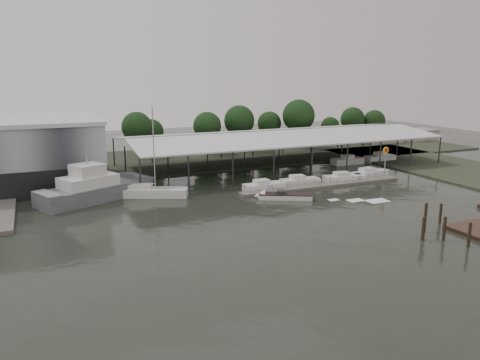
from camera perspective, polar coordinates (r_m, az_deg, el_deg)
name	(u,v)px	position (r m, az deg, el deg)	size (l,w,h in m)	color
ground	(267,216)	(58.18, 3.28, -4.36)	(200.00, 200.00, 0.00)	black
land_strip_far	(173,160)	(96.39, -8.23, 2.45)	(140.00, 30.00, 0.30)	#323729
land_strip_east	(462,171)	(93.82, 25.48, 1.05)	(20.00, 60.00, 0.30)	#323729
storage_warehouse	(18,153)	(80.20, -25.47, 3.03)	(24.50, 20.50, 10.50)	#9AA0A3
covered_boat_shed	(279,134)	(89.01, 4.82, 5.62)	(58.24, 24.00, 6.96)	silver
trawler_dock	(2,212)	(65.69, -27.01, -3.54)	(3.00, 18.00, 0.50)	#615C55
floating_dock	(323,186)	(73.89, 10.09, -0.68)	(28.00, 2.00, 1.40)	#615C55
shell_fuel_sign	(386,157)	(80.41, 17.32, 2.73)	(1.10, 0.18, 5.55)	#939598
distant_commercial_buildings	(391,135)	(127.46, 17.91, 5.25)	(22.00, 8.00, 4.00)	gray
grey_trawler	(96,189)	(68.12, -17.18, -1.00)	(16.85, 11.34, 8.84)	slate
white_sailboat	(151,192)	(68.10, -10.83, -1.46)	(10.30, 6.51, 13.08)	silver
speedboat_underway	(281,196)	(65.91, 4.97, -1.98)	(17.49, 10.34, 2.00)	silver
moored_cruiser_0	(264,186)	(70.76, 2.93, -0.75)	(6.50, 2.25, 1.70)	silver
moored_cruiser_1	(300,181)	(74.45, 7.27, -0.15)	(6.47, 2.71, 1.70)	silver
moored_cruiser_2	(344,178)	(78.07, 12.52, 0.24)	(7.07, 3.15, 1.70)	silver
moored_cruiser_3	(369,174)	(82.58, 15.43, 0.76)	(7.73, 3.31, 1.70)	silver
mooring_pilings	(447,228)	(54.83, 23.94, -5.41)	(6.65, 8.34, 3.90)	#2F2417
horizon_tree_line	(264,122)	(109.31, 2.98, 7.08)	(65.96, 10.51, 11.43)	#322216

